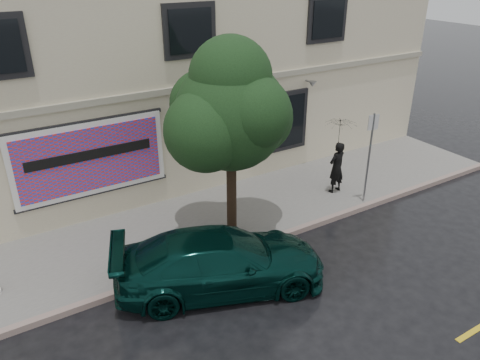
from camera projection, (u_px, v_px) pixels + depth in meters
ground at (289, 277)px, 11.43m from camera, size 90.00×90.00×0.00m
sidewalk at (223, 217)px, 13.89m from camera, size 20.00×3.50×0.15m
curb at (255, 245)px, 12.55m from camera, size 20.00×0.18×0.16m
building at (143, 66)px, 16.81m from camera, size 20.00×8.12×7.00m
billboard at (90, 159)px, 12.81m from camera, size 4.30×0.16×2.20m
car at (221, 261)px, 10.82m from camera, size 5.31×3.67×1.42m
pedestrian at (337, 167)px, 14.89m from camera, size 0.66×0.47×1.69m
umbrella at (340, 131)px, 14.35m from camera, size 1.12×1.12×0.77m
street_tree at (231, 115)px, 11.42m from camera, size 2.78×2.78×4.82m
sign_pole at (370, 151)px, 13.90m from camera, size 0.35×0.09×2.86m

